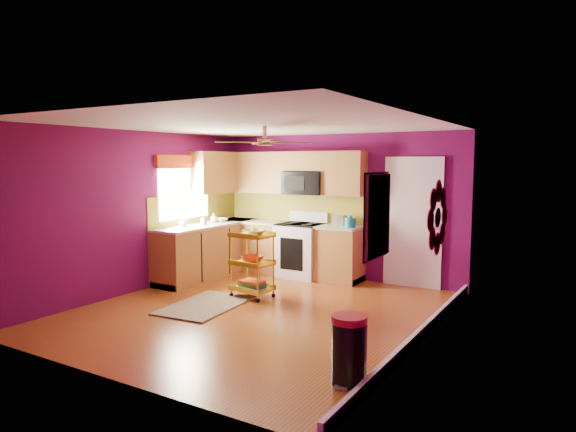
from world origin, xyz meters
The scene contains 18 objects.
ground centered at (0.00, 0.00, 0.00)m, with size 5.00×5.00×0.00m, color brown.
room_envelope centered at (0.03, 0.00, 1.63)m, with size 4.54×5.04×2.52m.
lower_cabinets centered at (-1.35, 1.82, 0.43)m, with size 2.81×2.31×0.94m.
electric_range centered at (-0.55, 2.17, 0.48)m, with size 0.76×0.66×1.13m.
upper_cabinetry centered at (-1.24, 2.17, 1.80)m, with size 2.80×2.30×1.26m.
left_window centered at (-2.22, 1.05, 1.74)m, with size 0.08×1.35×1.08m.
panel_door centered at (1.35, 2.47, 1.02)m, with size 0.95×0.11×2.15m.
right_wall_art centered at (2.23, -0.34, 1.44)m, with size 0.04×2.74×1.04m.
ceiling_fan centered at (0.00, 0.20, 2.29)m, with size 1.01×1.01×0.26m.
shag_rug centered at (-0.78, -0.15, 0.01)m, with size 0.85×1.39×0.02m, color black.
rolling_cart centered at (-0.48, 0.58, 0.55)m, with size 0.63×0.49×1.06m.
trash_can centered at (1.99, -1.43, 0.31)m, with size 0.43×0.43×0.63m.
teal_kettle centered at (0.40, 2.13, 1.02)m, with size 0.18×0.18×0.21m.
toaster centered at (0.13, 2.29, 1.03)m, with size 0.22×0.15×0.18m, color beige.
soap_bottle_a centered at (-1.89, 1.16, 1.03)m, with size 0.08×0.08×0.17m, color #EA3F72.
soap_bottle_b centered at (-1.99, 1.55, 1.02)m, with size 0.13×0.13×0.17m, color white.
counter_dish centered at (-1.96, 1.69, 0.97)m, with size 0.26×0.26×0.06m, color white.
counter_cup centered at (-2.04, 0.80, 0.99)m, with size 0.13×0.13×0.10m, color white.
Camera 1 is at (3.83, -5.59, 2.01)m, focal length 32.00 mm.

